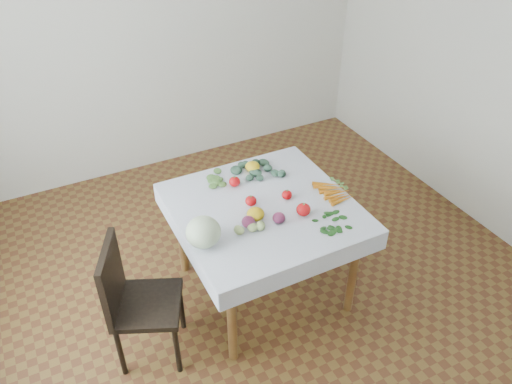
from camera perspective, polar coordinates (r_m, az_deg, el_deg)
ground at (r=3.73m, az=0.79°, el=-10.87°), size 4.00×4.00×0.00m
back_wall at (r=4.62m, az=-11.20°, el=18.13°), size 4.00×0.04×2.70m
table at (r=3.28m, az=0.88°, el=-3.04°), size 1.00×1.00×0.75m
tablecloth at (r=3.22m, az=0.90°, el=-1.66°), size 1.12×1.12×0.01m
chair at (r=3.08m, az=-13.96°, el=-11.49°), size 0.52×0.52×0.87m
cabbage at (r=2.89m, az=-6.04°, el=-4.57°), size 0.21×0.21×0.18m
tomato_a at (r=3.38m, az=-2.47°, el=1.20°), size 0.08×0.08×0.07m
tomato_b at (r=3.21m, az=-0.59°, el=-1.02°), size 0.08×0.08×0.07m
tomato_c at (r=3.14m, az=5.44°, el=-2.01°), size 0.12×0.12×0.08m
tomato_d at (r=3.27m, az=3.55°, el=-0.33°), size 0.07×0.07×0.06m
heirloom_back at (r=3.53m, az=-0.40°, el=2.92°), size 0.13×0.13×0.07m
heirloom_front at (r=3.09m, az=-0.05°, el=-2.53°), size 0.14×0.14×0.08m
onion_a at (r=3.03m, az=-0.89°, el=-3.42°), size 0.09×0.09×0.07m
onion_b at (r=3.07m, az=2.63°, el=-2.96°), size 0.09×0.09×0.07m
tomatillo_cluster at (r=3.01m, az=-0.48°, el=-3.99°), size 0.14×0.12×0.05m
carrot_bunch at (r=3.36m, az=8.91°, el=-0.00°), size 0.19×0.28×0.03m
kale_bunch at (r=3.51m, az=-0.17°, el=2.44°), size 0.33×0.25×0.04m
basil_bunch at (r=3.12m, az=8.89°, el=-3.40°), size 0.21×0.18×0.01m
dill_bunch at (r=3.46m, az=-3.79°, el=1.64°), size 0.23×0.20×0.02m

